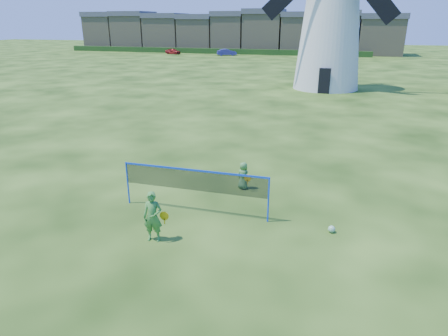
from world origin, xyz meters
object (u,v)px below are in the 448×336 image
object	(u,v)px
windmill	(331,18)
play_ball	(332,229)
car_left	(173,51)
car_right	(227,52)
player_girl	(153,217)
player_boy	(243,176)
badminton_net	(194,181)

from	to	relation	value
windmill	play_ball	size ratio (longest dim) A/B	80.53
car_left	car_right	xyz separation A→B (m)	(11.15, -0.55, 0.07)
player_girl	car_left	bearing A→B (deg)	104.03
player_girl	player_boy	bearing A→B (deg)	61.15
windmill	car_left	distance (m)	46.63
badminton_net	player_girl	size ratio (longest dim) A/B	3.27
badminton_net	player_boy	distance (m)	2.70
badminton_net	player_boy	size ratio (longest dim) A/B	4.71
player_boy	car_left	bearing A→B (deg)	-42.19
windmill	car_right	world-z (taller)	windmill
windmill	player_boy	size ratio (longest dim) A/B	16.51
windmill	play_ball	bearing A→B (deg)	-87.01
player_girl	car_right	world-z (taller)	player_girl
player_boy	badminton_net	bearing A→B (deg)	87.41
badminton_net	car_right	world-z (taller)	badminton_net
player_girl	player_boy	distance (m)	4.76
player_girl	play_ball	bearing A→B (deg)	12.34
car_right	windmill	bearing A→B (deg)	-170.41
windmill	badminton_net	world-z (taller)	windmill
player_boy	play_ball	bearing A→B (deg)	165.80
player_boy	car_right	xyz separation A→B (m)	(-17.55, 59.78, 0.07)
car_left	badminton_net	bearing A→B (deg)	-139.44
player_girl	player_boy	size ratio (longest dim) A/B	1.44
windmill	car_right	bearing A→B (deg)	119.73
play_ball	car_left	world-z (taller)	car_left
windmill	badminton_net	size ratio (longest dim) A/B	3.51
badminton_net	play_ball	size ratio (longest dim) A/B	22.95
badminton_net	car_left	distance (m)	68.51
play_ball	car_left	size ratio (longest dim) A/B	0.07
car_right	badminton_net	bearing A→B (deg)	174.67
player_girl	player_boy	xyz separation A→B (m)	(1.64, 4.46, -0.24)
badminton_net	player_boy	xyz separation A→B (m)	(1.11, 2.39, -0.60)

